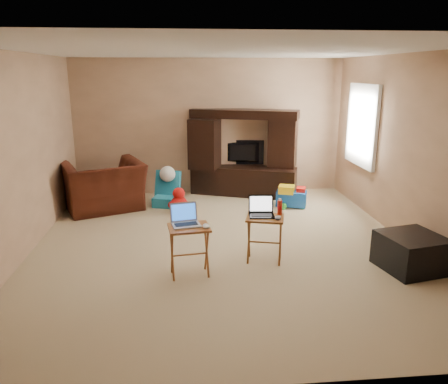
{
  "coord_description": "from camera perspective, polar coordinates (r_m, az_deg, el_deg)",
  "views": [
    {
      "loc": [
        -0.49,
        -5.45,
        2.26
      ],
      "look_at": [
        0.0,
        -0.2,
        0.8
      ],
      "focal_mm": 35.0,
      "sensor_mm": 36.0,
      "label": 1
    }
  ],
  "objects": [
    {
      "name": "child_rocker",
      "position": [
        7.61,
        -7.37,
        0.41
      ],
      "size": [
        0.58,
        0.62,
        0.6
      ],
      "primitive_type": null,
      "rotation": [
        0.0,
        0.0,
        -0.3
      ],
      "color": "teal",
      "rests_on": "floor"
    },
    {
      "name": "wall_front",
      "position": [
        2.93,
        4.69,
        -4.77
      ],
      "size": [
        5.0,
        0.0,
        5.0
      ],
      "primitive_type": "plane",
      "rotation": [
        -1.57,
        0.0,
        0.0
      ],
      "color": "tan",
      "rests_on": "ground"
    },
    {
      "name": "ottoman",
      "position": [
        5.62,
        23.26,
        -7.25
      ],
      "size": [
        0.78,
        0.78,
        0.42
      ],
      "primitive_type": "cube",
      "rotation": [
        0.0,
        0.0,
        0.21
      ],
      "color": "black",
      "rests_on": "floor"
    },
    {
      "name": "entertainment_center",
      "position": [
        8.14,
        2.61,
        5.11
      ],
      "size": [
        2.0,
        1.14,
        1.6
      ],
      "primitive_type": "cube",
      "rotation": [
        0.0,
        0.0,
        -0.36
      ],
      "color": "black",
      "rests_on": "floor"
    },
    {
      "name": "television",
      "position": [
        8.33,
        2.43,
        5.12
      ],
      "size": [
        0.82,
        0.24,
        0.47
      ],
      "primitive_type": "imported",
      "rotation": [
        0.0,
        0.0,
        2.97
      ],
      "color": "black",
      "rests_on": "entertainment_center"
    },
    {
      "name": "wall_back",
      "position": [
        8.28,
        -1.93,
        8.45
      ],
      "size": [
        5.0,
        0.0,
        5.0
      ],
      "primitive_type": "plane",
      "rotation": [
        1.57,
        0.0,
        0.0
      ],
      "color": "tan",
      "rests_on": "ground"
    },
    {
      "name": "ceiling",
      "position": [
        5.48,
        -0.21,
        17.98
      ],
      "size": [
        5.5,
        5.5,
        0.0
      ],
      "primitive_type": "plane",
      "rotation": [
        3.14,
        0.0,
        0.0
      ],
      "color": "silver",
      "rests_on": "ground"
    },
    {
      "name": "laptop_left",
      "position": [
        4.88,
        -4.99,
        -3.1
      ],
      "size": [
        0.36,
        0.32,
        0.24
      ],
      "primitive_type": "cube",
      "rotation": [
        0.0,
        0.0,
        0.21
      ],
      "color": "#A2A2A6",
      "rests_on": "tray_table_left"
    },
    {
      "name": "recliner",
      "position": [
        7.59,
        -15.45,
        0.76
      ],
      "size": [
        1.57,
        1.49,
        0.81
      ],
      "primitive_type": "imported",
      "rotation": [
        0.0,
        0.0,
        3.53
      ],
      "color": "#40160D",
      "rests_on": "floor"
    },
    {
      "name": "wall_left",
      "position": [
        5.9,
        -25.23,
        4.13
      ],
      "size": [
        0.0,
        5.5,
        5.5
      ],
      "primitive_type": "plane",
      "rotation": [
        1.57,
        0.0,
        1.57
      ],
      "color": "tan",
      "rests_on": "ground"
    },
    {
      "name": "water_bottle",
      "position": [
        5.35,
        7.29,
        -2.01
      ],
      "size": [
        0.06,
        0.06,
        0.18
      ],
      "primitive_type": "cylinder",
      "color": "#B9200B",
      "rests_on": "tray_table_right"
    },
    {
      "name": "window_pane",
      "position": [
        7.66,
        17.71,
        8.3
      ],
      "size": [
        0.0,
        1.2,
        1.2
      ],
      "primitive_type": "plane",
      "rotation": [
        1.57,
        0.0,
        -1.57
      ],
      "color": "white",
      "rests_on": "ground"
    },
    {
      "name": "window_frame",
      "position": [
        7.65,
        17.57,
        8.3
      ],
      "size": [
        0.06,
        1.14,
        1.34
      ],
      "primitive_type": "cube",
      "color": "white",
      "rests_on": "ground"
    },
    {
      "name": "push_toy",
      "position": [
        7.59,
        8.79,
        -0.51
      ],
      "size": [
        0.61,
        0.52,
        0.39
      ],
      "primitive_type": null,
      "rotation": [
        0.0,
        0.0,
        -0.33
      ],
      "color": "blue",
      "rests_on": "floor"
    },
    {
      "name": "wall_right",
      "position": [
        6.3,
        23.17,
        5.0
      ],
      "size": [
        0.0,
        5.5,
        5.5
      ],
      "primitive_type": "plane",
      "rotation": [
        1.57,
        0.0,
        -1.57
      ],
      "color": "tan",
      "rests_on": "ground"
    },
    {
      "name": "tray_table_left",
      "position": [
        5.0,
        -4.53,
        -7.71
      ],
      "size": [
        0.5,
        0.42,
        0.59
      ],
      "primitive_type": "cube",
      "rotation": [
        0.0,
        0.0,
        0.13
      ],
      "color": "#9B5725",
      "rests_on": "floor"
    },
    {
      "name": "floor",
      "position": [
        5.92,
        -0.18,
        -6.96
      ],
      "size": [
        5.5,
        5.5,
        0.0
      ],
      "primitive_type": "plane",
      "color": "#CDBE8E",
      "rests_on": "ground"
    },
    {
      "name": "laptop_right",
      "position": [
        5.24,
        4.96,
        -1.96
      ],
      "size": [
        0.32,
        0.28,
        0.24
      ],
      "primitive_type": "cube",
      "rotation": [
        0.0,
        0.0,
        -0.08
      ],
      "color": "black",
      "rests_on": "tray_table_right"
    },
    {
      "name": "plush_toy",
      "position": [
        7.27,
        -5.91,
        -0.99
      ],
      "size": [
        0.38,
        0.32,
        0.42
      ],
      "primitive_type": null,
      "color": "red",
      "rests_on": "floor"
    },
    {
      "name": "mouse_left",
      "position": [
        4.82,
        -2.34,
        -4.48
      ],
      "size": [
        0.09,
        0.13,
        0.05
      ],
      "primitive_type": "ellipsoid",
      "rotation": [
        0.0,
        0.0,
        0.14
      ],
      "color": "white",
      "rests_on": "tray_table_left"
    },
    {
      "name": "mouse_right",
      "position": [
        5.17,
        7.06,
        -3.38
      ],
      "size": [
        0.11,
        0.13,
        0.05
      ],
      "primitive_type": "ellipsoid",
      "rotation": [
        0.0,
        0.0,
        -0.32
      ],
      "color": "#404045",
      "rests_on": "tray_table_right"
    },
    {
      "name": "tray_table_right",
      "position": [
        5.36,
        5.32,
        -6.17
      ],
      "size": [
        0.52,
        0.46,
        0.58
      ],
      "primitive_type": "cube",
      "rotation": [
        0.0,
        0.0,
        -0.26
      ],
      "color": "brown",
      "rests_on": "floor"
    }
  ]
}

